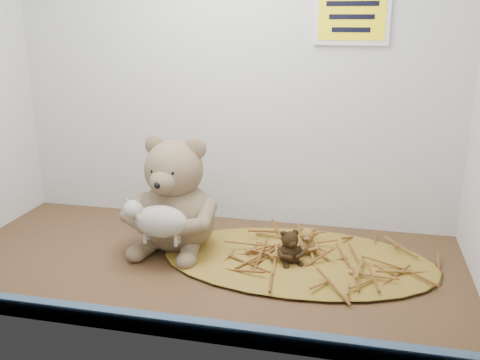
% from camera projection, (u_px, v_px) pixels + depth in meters
% --- Properties ---
extents(alcove_shell, '(1.20, 0.60, 0.90)m').
position_uv_depth(alcove_shell, '(210.00, 64.00, 1.19)').
color(alcove_shell, '#3B2914').
rests_on(alcove_shell, ground).
extents(front_rail, '(1.19, 0.02, 0.04)m').
position_uv_depth(front_rail, '(157.00, 324.00, 0.97)').
color(front_rail, '#3E5376').
rests_on(front_rail, shelf_floor).
extents(straw_bed, '(0.64, 0.37, 0.01)m').
position_uv_depth(straw_bed, '(298.00, 259.00, 1.25)').
color(straw_bed, olive).
rests_on(straw_bed, shelf_floor).
extents(main_teddy, '(0.25, 0.26, 0.28)m').
position_uv_depth(main_teddy, '(176.00, 194.00, 1.29)').
color(main_teddy, '#8D7A56').
rests_on(main_teddy, shelf_floor).
extents(toy_lamb, '(0.16, 0.10, 0.10)m').
position_uv_depth(toy_lamb, '(161.00, 221.00, 1.20)').
color(toy_lamb, beige).
rests_on(toy_lamb, main_teddy).
extents(mini_teddy_tan, '(0.06, 0.06, 0.07)m').
position_uv_depth(mini_teddy_tan, '(307.00, 240.00, 1.26)').
color(mini_teddy_tan, olive).
rests_on(mini_teddy_tan, straw_bed).
extents(mini_teddy_brown, '(0.09, 0.09, 0.08)m').
position_uv_depth(mini_teddy_brown, '(289.00, 245.00, 1.22)').
color(mini_teddy_brown, black).
rests_on(mini_teddy_brown, straw_bed).
extents(wall_sign, '(0.16, 0.01, 0.11)m').
position_uv_depth(wall_sign, '(352.00, 17.00, 1.29)').
color(wall_sign, yellow).
rests_on(wall_sign, back_wall).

